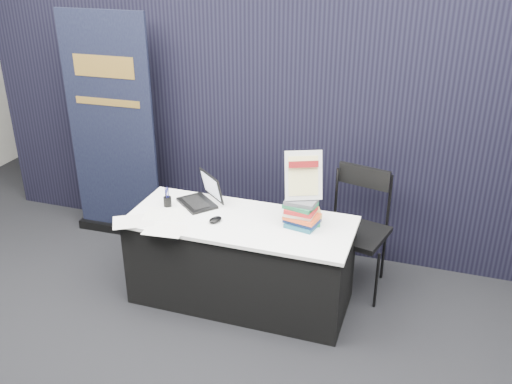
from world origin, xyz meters
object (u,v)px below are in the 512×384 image
object	(u,v)px
info_sign	(303,176)
book_stack_tall	(301,213)
stacking_chair	(357,226)
laptop	(199,196)
book_stack_short	(306,217)
pullup_banner	(113,142)
display_table	(241,261)

from	to	relation	value
info_sign	book_stack_tall	bearing A→B (deg)	-113.37
info_sign	stacking_chair	xyz separation A→B (m)	(0.38, 0.42, -0.58)
laptop	book_stack_short	xyz separation A→B (m)	(0.94, -0.07, -0.01)
book_stack_short	pullup_banner	distance (m)	2.14
book_stack_short	laptop	bearing A→B (deg)	175.96
display_table	info_sign	size ratio (longest dim) A/B	4.67
laptop	stacking_chair	bearing A→B (deg)	54.12
display_table	book_stack_short	bearing A→B (deg)	14.86
laptop	book_stack_short	world-z (taller)	laptop
book_stack_short	info_sign	bearing A→B (deg)	-117.13
book_stack_tall	info_sign	xyz separation A→B (m)	(-0.00, 0.03, 0.30)
display_table	laptop	world-z (taller)	laptop
laptop	book_stack_short	size ratio (longest dim) A/B	1.62
display_table	book_stack_short	distance (m)	0.67
pullup_banner	stacking_chair	bearing A→B (deg)	-6.34
laptop	info_sign	distance (m)	0.99
display_table	laptop	xyz separation A→B (m)	(-0.44, 0.20, 0.43)
display_table	laptop	bearing A→B (deg)	155.66
book_stack_tall	info_sign	bearing A→B (deg)	90.00
stacking_chair	info_sign	bearing A→B (deg)	-118.72
book_stack_tall	display_table	bearing A→B (deg)	-172.54
display_table	pullup_banner	bearing A→B (deg)	155.57
pullup_banner	book_stack_tall	bearing A→B (deg)	-19.33
book_stack_short	stacking_chair	distance (m)	0.57
laptop	pullup_banner	size ratio (longest dim) A/B	0.20
pullup_banner	stacking_chair	size ratio (longest dim) A/B	2.11
laptop	info_sign	xyz separation A→B (m)	(0.92, -0.11, 0.35)
laptop	stacking_chair	xyz separation A→B (m)	(1.30, 0.31, -0.23)
book_stack_tall	stacking_chair	size ratio (longest dim) A/B	0.25
book_stack_short	info_sign	xyz separation A→B (m)	(-0.02, -0.04, 0.36)
book_stack_short	stacking_chair	world-z (taller)	stacking_chair
book_stack_short	pullup_banner	bearing A→B (deg)	164.39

